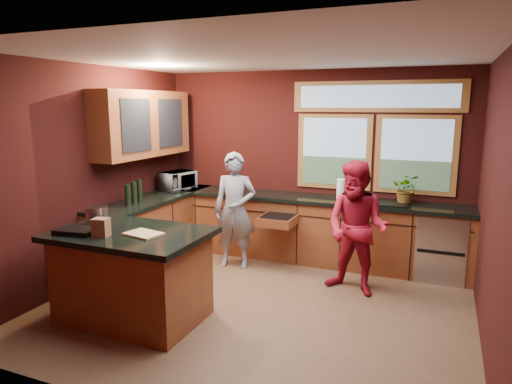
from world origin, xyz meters
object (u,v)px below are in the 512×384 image
Objects in this scene: person_grey at (235,210)px; cutting_board at (144,234)px; island at (133,275)px; person_red at (357,228)px; stock_pot at (97,215)px.

cutting_board is at bearing -105.07° from person_grey.
person_red is (2.01, 1.57, 0.31)m from island.
person_red reaches higher than stock_pot.
stock_pot is at bearing 164.74° from island.
island is 6.46× the size of stock_pot.
island is 0.80m from stock_pot.
island is 0.98× the size of person_grey.
stock_pot reaches higher than cutting_board.
stock_pot is at bearing -128.64° from person_grey.
cutting_board is 1.46× the size of stock_pot.
person_red is at bearing 41.82° from cutting_board.
cutting_board is at bearing -14.04° from island.
stock_pot is at bearing -136.20° from person_red.
person_grey is at bearing 86.85° from cutting_board.
cutting_board is at bearing -14.93° from stock_pot.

